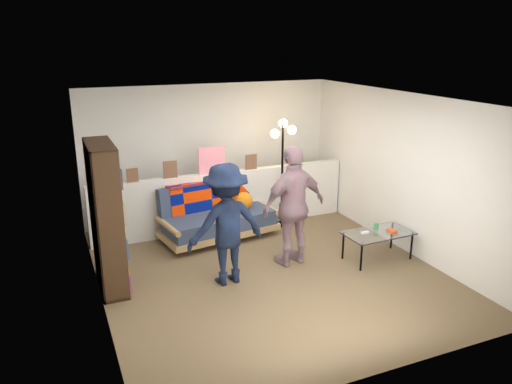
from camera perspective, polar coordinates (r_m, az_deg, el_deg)
ground at (r=7.15m, az=1.27°, el=-8.94°), size 5.00×5.00×0.00m
room_shell at (r=7.01m, az=-0.23°, el=5.02°), size 4.60×5.05×2.45m
half_wall_ledge at (r=8.51m, az=-3.70°, el=-0.96°), size 4.45×0.15×1.00m
ledge_decor at (r=8.24m, az=-5.23°, el=3.28°), size 2.97×0.02×0.45m
futon_sofa at (r=8.18m, az=-4.37°, el=-2.68°), size 1.98×1.15×0.80m
bookshelf at (r=6.66m, az=-16.73°, el=-3.33°), size 0.32×0.96×1.93m
coffee_table at (r=7.56m, az=13.82°, el=-4.70°), size 1.03×0.59×0.52m
floor_lamp at (r=8.46m, az=3.09°, el=4.62°), size 0.37×0.34×1.85m
person_left at (r=6.54m, az=-3.44°, el=-3.71°), size 1.10×0.68×1.64m
person_right at (r=7.08m, az=4.34°, el=-1.63°), size 1.08×0.58×1.75m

